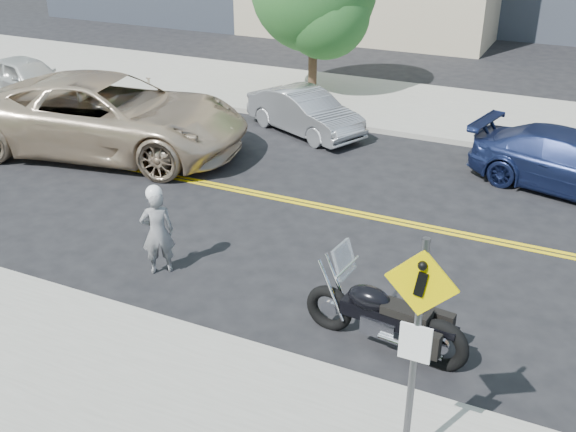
# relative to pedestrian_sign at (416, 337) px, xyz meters

# --- Properties ---
(ground_plane) EXTENTS (120.00, 120.00, 0.00)m
(ground_plane) POSITION_rel_pedestrian_sign_xyz_m (-4.20, 6.31, -1.96)
(ground_plane) COLOR black
(ground_plane) RESTS_ON ground
(sidewalk_near) EXTENTS (60.00, 5.00, 0.15)m
(sidewalk_near) POSITION_rel_pedestrian_sign_xyz_m (-4.20, -1.19, -1.89)
(sidewalk_near) COLOR #9E9B91
(sidewalk_near) RESTS_ON ground_plane
(sidewalk_far) EXTENTS (60.00, 5.00, 0.15)m
(sidewalk_far) POSITION_rel_pedestrian_sign_xyz_m (-4.20, 13.81, -1.89)
(sidewalk_far) COLOR #9E9B91
(sidewalk_far) RESTS_ON ground_plane
(pedestrian_sign) EXTENTS (0.78, 0.08, 3.00)m
(pedestrian_sign) POSITION_rel_pedestrian_sign_xyz_m (0.00, 0.00, 0.00)
(pedestrian_sign) COLOR #4C4C51
(pedestrian_sign) RESTS_ON sidewalk_near
(motorcyclist) EXTENTS (0.69, 0.66, 1.69)m
(motorcyclist) POSITION_rel_pedestrian_sign_xyz_m (-5.25, 2.61, -1.12)
(motorcyclist) COLOR #B4B3B9
(motorcyclist) RESTS_ON ground
(motorcycle) EXTENTS (2.58, 1.04, 1.53)m
(motorcycle) POSITION_rel_pedestrian_sign_xyz_m (-0.96, 2.22, -1.20)
(motorcycle) COLOR black
(motorcycle) RESTS_ON ground
(suv) EXTENTS (7.51, 4.44, 1.96)m
(suv) POSITION_rel_pedestrian_sign_xyz_m (-9.82, 7.06, -0.98)
(suv) COLOR #BEA88C
(suv) RESTS_ON ground
(parked_car_white) EXTENTS (4.10, 2.37, 1.31)m
(parked_car_white) POSITION_rel_pedestrian_sign_xyz_m (-15.30, 9.80, -1.30)
(parked_car_white) COLOR silver
(parked_car_white) RESTS_ON ground
(parked_car_silver) EXTENTS (3.86, 2.68, 1.21)m
(parked_car_silver) POSITION_rel_pedestrian_sign_xyz_m (-5.92, 10.51, -1.36)
(parked_car_silver) COLOR #94979B
(parked_car_silver) RESTS_ON ground
(parked_car_blue) EXTENTS (4.86, 2.82, 1.32)m
(parked_car_blue) POSITION_rel_pedestrian_sign_xyz_m (1.08, 9.50, -1.30)
(parked_car_blue) COLOR navy
(parked_car_blue) RESTS_ON ground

